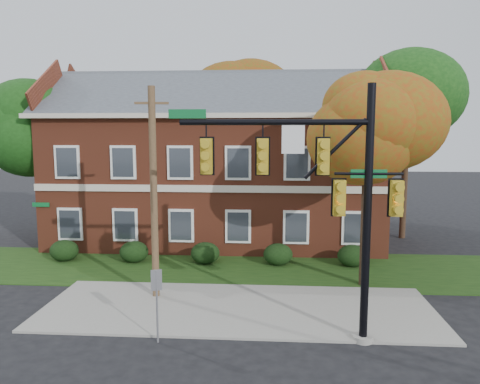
# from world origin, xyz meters

# --- Properties ---
(ground) EXTENTS (120.00, 120.00, 0.00)m
(ground) POSITION_xyz_m (0.00, 0.00, 0.00)
(ground) COLOR black
(ground) RESTS_ON ground
(sidewalk) EXTENTS (14.00, 5.00, 0.08)m
(sidewalk) POSITION_xyz_m (0.00, 1.00, 0.04)
(sidewalk) COLOR gray
(sidewalk) RESTS_ON ground
(grass_strip) EXTENTS (30.00, 6.00, 0.04)m
(grass_strip) POSITION_xyz_m (0.00, 6.00, 0.02)
(grass_strip) COLOR #193811
(grass_strip) RESTS_ON ground
(apartment_building) EXTENTS (18.80, 8.80, 9.74)m
(apartment_building) POSITION_xyz_m (-2.00, 11.95, 4.99)
(apartment_building) COLOR brown
(apartment_building) RESTS_ON ground
(hedge_far_left) EXTENTS (1.40, 1.26, 1.05)m
(hedge_far_left) POSITION_xyz_m (-9.00, 6.70, 0.53)
(hedge_far_left) COLOR black
(hedge_far_left) RESTS_ON ground
(hedge_left) EXTENTS (1.40, 1.26, 1.05)m
(hedge_left) POSITION_xyz_m (-5.50, 6.70, 0.53)
(hedge_left) COLOR black
(hedge_left) RESTS_ON ground
(hedge_center) EXTENTS (1.40, 1.26, 1.05)m
(hedge_center) POSITION_xyz_m (-2.00, 6.70, 0.53)
(hedge_center) COLOR black
(hedge_center) RESTS_ON ground
(hedge_right) EXTENTS (1.40, 1.26, 1.05)m
(hedge_right) POSITION_xyz_m (1.50, 6.70, 0.53)
(hedge_right) COLOR black
(hedge_right) RESTS_ON ground
(hedge_far_right) EXTENTS (1.40, 1.26, 1.05)m
(hedge_far_right) POSITION_xyz_m (5.00, 6.70, 0.53)
(hedge_far_right) COLOR black
(hedge_far_right) RESTS_ON ground
(tree_near_right) EXTENTS (4.50, 4.25, 8.58)m
(tree_near_right) POSITION_xyz_m (5.22, 3.87, 6.67)
(tree_near_right) COLOR black
(tree_near_right) RESTS_ON ground
(tree_left_rear) EXTENTS (5.40, 5.10, 8.88)m
(tree_left_rear) POSITION_xyz_m (-11.73, 10.84, 6.68)
(tree_left_rear) COLOR black
(tree_left_rear) RESTS_ON ground
(tree_right_rear) EXTENTS (6.30, 5.95, 10.62)m
(tree_right_rear) POSITION_xyz_m (9.31, 12.81, 8.12)
(tree_right_rear) COLOR black
(tree_right_rear) RESTS_ON ground
(tree_far_rear) EXTENTS (6.84, 6.46, 11.52)m
(tree_far_rear) POSITION_xyz_m (-0.66, 19.79, 8.84)
(tree_far_rear) COLOR black
(tree_far_rear) RESTS_ON ground
(traffic_signal) EXTENTS (6.93, 0.62, 7.73)m
(traffic_signal) POSITION_xyz_m (2.61, -1.31, 4.80)
(traffic_signal) COLOR gray
(traffic_signal) RESTS_ON ground
(utility_pole) EXTENTS (1.24, 0.30, 8.00)m
(utility_pole) POSITION_xyz_m (-3.23, 2.00, 4.06)
(utility_pole) COLOR brown
(utility_pole) RESTS_ON ground
(sign_post) EXTENTS (0.32, 0.15, 2.28)m
(sign_post) POSITION_xyz_m (-2.23, -1.81, 1.55)
(sign_post) COLOR slate
(sign_post) RESTS_ON ground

